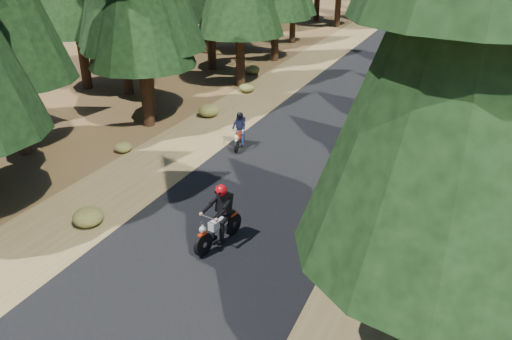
# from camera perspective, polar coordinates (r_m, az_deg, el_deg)

# --- Properties ---
(ground) EXTENTS (120.00, 120.00, 0.00)m
(ground) POSITION_cam_1_polar(r_m,az_deg,el_deg) (14.68, -2.35, -6.16)
(ground) COLOR #412F17
(ground) RESTS_ON ground
(road) EXTENTS (6.00, 100.00, 0.01)m
(road) POSITION_cam_1_polar(r_m,az_deg,el_deg) (18.79, 4.27, 1.07)
(road) COLOR black
(road) RESTS_ON ground
(shoulder_l) EXTENTS (3.20, 100.00, 0.01)m
(shoulder_l) POSITION_cam_1_polar(r_m,az_deg,el_deg) (20.63, -7.86, 3.11)
(shoulder_l) COLOR brown
(shoulder_l) RESTS_ON ground
(shoulder_r) EXTENTS (3.20, 100.00, 0.01)m
(shoulder_r) POSITION_cam_1_polar(r_m,az_deg,el_deg) (17.98, 18.21, -1.34)
(shoulder_r) COLOR brown
(shoulder_r) RESTS_ON ground
(log_near) EXTENTS (5.77, 2.96, 0.32)m
(log_near) POSITION_cam_1_polar(r_m,az_deg,el_deg) (21.80, 25.55, 2.48)
(log_near) COLOR #4C4233
(log_near) RESTS_ON ground
(log_far) EXTENTS (4.59, 0.28, 0.24)m
(log_far) POSITION_cam_1_polar(r_m,az_deg,el_deg) (18.23, 27.14, -2.16)
(log_far) COLOR #4C4233
(log_far) RESTS_ON ground
(understory_shrubs) EXTENTS (15.01, 30.80, 0.67)m
(understory_shrubs) POSITION_cam_1_polar(r_m,az_deg,el_deg) (21.33, 10.14, 4.46)
(understory_shrubs) COLOR #474C1E
(understory_shrubs) RESTS_ON ground
(rider_lead) EXTENTS (0.97, 2.02, 1.73)m
(rider_lead) POSITION_cam_1_polar(r_m,az_deg,el_deg) (13.48, -4.32, -6.39)
(rider_lead) COLOR beige
(rider_lead) RESTS_ON road
(rider_follow) EXTENTS (0.82, 1.67, 1.43)m
(rider_follow) POSITION_cam_1_polar(r_m,az_deg,el_deg) (19.77, -1.90, 3.85)
(rider_follow) COLOR #9A1D0A
(rider_follow) RESTS_ON road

